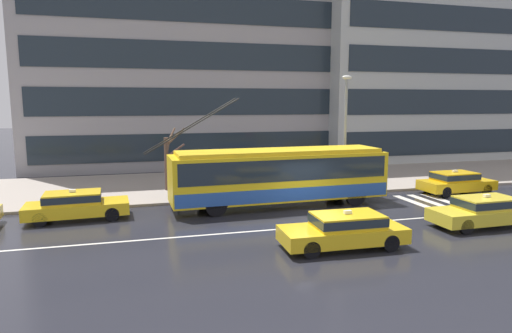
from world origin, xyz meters
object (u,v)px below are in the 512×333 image
object	(u,v)px
bus_shelter	(243,160)
pedestrian_approaching_curb	(207,166)
pedestrian_at_shelter	(177,169)
street_lamp	(346,123)
taxi_oncoming_far	(484,210)
street_tree_bare	(168,157)
taxi_queued_behind_bus	(76,204)
taxi_oncoming_near	(344,229)
taxi_ahead_of_bus	(456,182)
trolleybus	(280,175)
pedestrian_walking_past	(330,161)

from	to	relation	value
bus_shelter	pedestrian_approaching_curb	xyz separation A→B (m)	(-2.14, -0.24, -0.24)
pedestrian_at_shelter	street_lamp	xyz separation A→B (m)	(9.56, -0.57, 2.37)
pedestrian_approaching_curb	bus_shelter	bearing A→B (deg)	6.50
taxi_oncoming_far	street_tree_bare	world-z (taller)	street_tree_bare
taxi_queued_behind_bus	pedestrian_at_shelter	distance (m)	5.62
taxi_oncoming_far	pedestrian_approaching_curb	distance (m)	13.93
street_lamp	bus_shelter	bearing A→B (deg)	166.21
taxi_queued_behind_bus	pedestrian_approaching_curb	distance (m)	7.38
taxi_queued_behind_bus	bus_shelter	xyz separation A→B (m)	(8.68, 3.51, 1.27)
taxi_oncoming_near	street_tree_bare	size ratio (longest dim) A/B	1.25
taxi_oncoming_far	taxi_ahead_of_bus	bearing A→B (deg)	59.48
pedestrian_approaching_curb	street_tree_bare	world-z (taller)	street_tree_bare
trolleybus	pedestrian_walking_past	distance (m)	5.10
pedestrian_at_shelter	pedestrian_approaching_curb	xyz separation A→B (m)	(1.70, 0.59, 0.03)
street_lamp	taxi_oncoming_near	bearing A→B (deg)	-116.24
pedestrian_approaching_curb	pedestrian_walking_past	xyz separation A→B (m)	(7.37, -0.20, 0.06)
trolleybus	pedestrian_walking_past	size ratio (longest dim) A/B	6.08
trolleybus	pedestrian_walking_past	xyz separation A→B (m)	(4.12, 2.99, 0.18)
taxi_ahead_of_bus	pedestrian_approaching_curb	size ratio (longest dim) A/B	2.20
taxi_oncoming_far	pedestrian_at_shelter	world-z (taller)	pedestrian_at_shelter
taxi_queued_behind_bus	pedestrian_walking_past	size ratio (longest dim) A/B	2.26
taxi_queued_behind_bus	street_lamp	xyz separation A→B (m)	(14.40, 2.11, 3.37)
bus_shelter	pedestrian_walking_past	size ratio (longest dim) A/B	1.76
pedestrian_at_shelter	taxi_ahead_of_bus	bearing A→B (deg)	-8.52
taxi_oncoming_far	trolleybus	bearing A→B (deg)	141.32
taxi_oncoming_near	taxi_queued_behind_bus	world-z (taller)	same
taxi_ahead_of_bus	trolleybus	bearing A→B (deg)	-178.74
pedestrian_walking_past	pedestrian_at_shelter	bearing A→B (deg)	-177.58
taxi_ahead_of_bus	street_tree_bare	xyz separation A→B (m)	(-16.13, 4.79, 1.38)
trolleybus	taxi_ahead_of_bus	world-z (taller)	trolleybus
bus_shelter	taxi_queued_behind_bus	bearing A→B (deg)	-157.97
taxi_oncoming_far	street_lamp	world-z (taller)	street_lamp
trolleybus	street_lamp	xyz separation A→B (m)	(4.62, 2.04, 2.47)
bus_shelter	pedestrian_approaching_curb	world-z (taller)	bus_shelter
taxi_ahead_of_bus	street_lamp	bearing A→B (deg)	163.98
taxi_oncoming_near	street_lamp	world-z (taller)	street_lamp
trolleybus	street_lamp	world-z (taller)	street_lamp
taxi_oncoming_far	taxi_queued_behind_bus	bearing A→B (deg)	161.33
taxi_ahead_of_bus	street_tree_bare	bearing A→B (deg)	163.47
pedestrian_at_shelter	pedestrian_walking_past	size ratio (longest dim) A/B	0.97
trolleybus	taxi_queued_behind_bus	bearing A→B (deg)	-179.59
taxi_ahead_of_bus	pedestrian_approaching_curb	xyz separation A→B (m)	(-14.13, 2.96, 1.03)
taxi_oncoming_far	street_lamp	bearing A→B (deg)	108.79
trolleybus	pedestrian_approaching_curb	size ratio (longest dim) A/B	6.24
pedestrian_at_shelter	pedestrian_walking_past	distance (m)	9.08
pedestrian_at_shelter	street_tree_bare	world-z (taller)	street_tree_bare
trolleybus	street_tree_bare	size ratio (longest dim) A/B	3.34
taxi_ahead_of_bus	street_tree_bare	size ratio (longest dim) A/B	1.18
pedestrian_approaching_curb	street_tree_bare	bearing A→B (deg)	137.61
bus_shelter	taxi_oncoming_near	bearing A→B (deg)	-82.56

